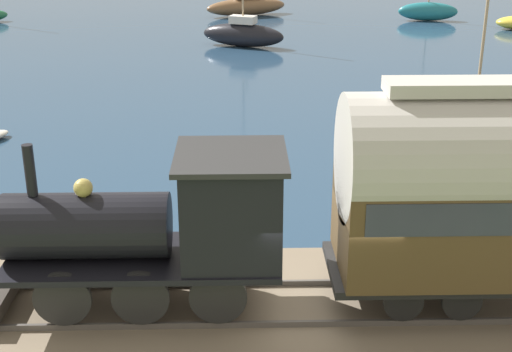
% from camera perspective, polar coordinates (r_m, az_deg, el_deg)
% --- Properties ---
extents(ground_plane, '(200.00, 200.00, 0.00)m').
position_cam_1_polar(ground_plane, '(14.79, 5.25, -11.67)').
color(ground_plane, '#476033').
extents(harbor_water, '(80.00, 80.00, 0.01)m').
position_cam_1_polar(harbor_water, '(55.77, 0.30, 12.87)').
color(harbor_water, navy).
rests_on(harbor_water, ground).
extents(rail_embankment, '(5.03, 56.00, 0.55)m').
position_cam_1_polar(rail_embankment, '(14.69, 5.27, -10.92)').
color(rail_embankment, '#756651').
rests_on(rail_embankment, ground).
extents(steam_locomotive, '(2.15, 5.84, 3.31)m').
position_cam_1_polar(steam_locomotive, '(13.69, -7.39, -3.67)').
color(steam_locomotive, black).
rests_on(steam_locomotive, rail_embankment).
extents(sailboat_black, '(3.13, 5.16, 6.46)m').
position_cam_1_polar(sailboat_black, '(42.57, -1.04, 11.30)').
color(sailboat_black, black).
rests_on(sailboat_black, harbor_water).
extents(sailboat_brown, '(4.14, 6.49, 5.98)m').
position_cam_1_polar(sailboat_brown, '(54.75, -0.77, 13.45)').
color(sailboat_brown, brown).
rests_on(sailboat_brown, harbor_water).
extents(sailboat_teal, '(1.60, 4.30, 8.90)m').
position_cam_1_polar(sailboat_teal, '(53.65, 13.59, 12.73)').
color(sailboat_teal, '#1E707A').
rests_on(sailboat_teal, harbor_water).
extents(sailboat_gray, '(2.48, 5.03, 9.30)m').
position_cam_1_polar(sailboat_gray, '(25.45, 17.00, 3.74)').
color(sailboat_gray, gray).
rests_on(sailboat_gray, harbor_water).
extents(rowboat_mid_harbor, '(1.16, 2.97, 0.32)m').
position_cam_1_polar(rowboat_mid_harbor, '(19.23, -13.95, -3.56)').
color(rowboat_mid_harbor, beige).
rests_on(rowboat_mid_harbor, harbor_water).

